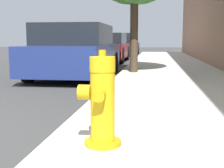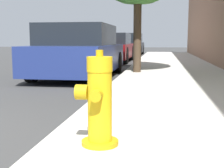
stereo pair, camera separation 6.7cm
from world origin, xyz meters
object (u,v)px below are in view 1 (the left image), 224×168
Objects in this scene: parked_car_mid at (107,48)px; parked_car_near at (76,52)px; fire_hydrant at (102,102)px; parked_car_far at (124,45)px.

parked_car_near is at bearing -89.08° from parked_car_mid.
parked_car_near is at bearing 106.35° from fire_hydrant.
fire_hydrant is 18.25m from parked_car_far.
fire_hydrant is 0.17× the size of parked_car_far.
parked_car_far is at bearing 95.09° from fire_hydrant.
fire_hydrant is 0.19× the size of parked_car_near.
parked_car_mid is (-1.77, 11.56, 0.14)m from fire_hydrant.
parked_car_far is (-1.62, 18.18, 0.18)m from fire_hydrant.
parked_car_far is at bearing 88.69° from parked_car_mid.
parked_car_far is (0.06, 12.47, 0.01)m from parked_car_near.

